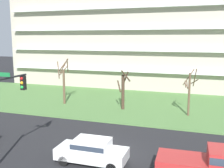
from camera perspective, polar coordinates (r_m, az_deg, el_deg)
name	(u,v)px	position (r m, az deg, el deg)	size (l,w,h in m)	color
ground	(110,152)	(19.22, -0.36, -14.09)	(160.00, 160.00, 0.00)	#232326
grass_lawn_strip	(149,105)	(32.11, 7.83, -4.35)	(80.00, 16.00, 0.08)	#547F42
apartment_building	(168,30)	(45.72, 11.64, 11.01)	(50.42, 14.34, 18.05)	#B2A899
tree_far_left	(64,81)	(32.34, -10.10, 0.63)	(1.61, 1.79, 5.41)	brown
tree_left	(123,90)	(29.32, 2.34, -1.27)	(1.57, 1.46, 4.46)	#423023
tree_center	(189,91)	(27.93, 15.94, -1.43)	(1.55, 1.41, 4.84)	brown
sedan_white_near_left	(92,150)	(17.34, -4.29, -13.71)	(4.43, 1.87, 1.57)	white
pickup_red_center_right	(212,165)	(16.13, 20.25, -15.59)	(5.49, 2.25, 1.95)	#B22828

